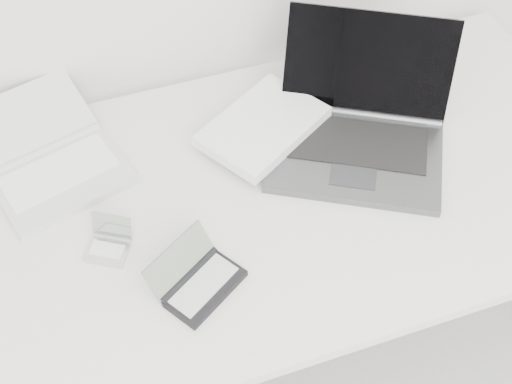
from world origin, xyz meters
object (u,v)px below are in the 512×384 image
object	(u,v)px
netbook_open_white	(52,162)
laptop_large	(327,128)
palmtop_charcoal	(198,281)
desk	(263,206)

from	to	relation	value
netbook_open_white	laptop_large	bearing A→B (deg)	-27.15
laptop_large	netbook_open_white	bearing A→B (deg)	-161.89
palmtop_charcoal	laptop_large	bearing A→B (deg)	3.54
desk	palmtop_charcoal	world-z (taller)	palmtop_charcoal
desk	palmtop_charcoal	bearing A→B (deg)	-137.57
desk	netbook_open_white	xyz separation A→B (m)	(-0.42, 0.22, 0.07)
laptop_large	netbook_open_white	distance (m)	0.62
laptop_large	palmtop_charcoal	distance (m)	0.48
desk	laptop_large	size ratio (longest dim) A/B	2.58
desk	netbook_open_white	bearing A→B (deg)	152.34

